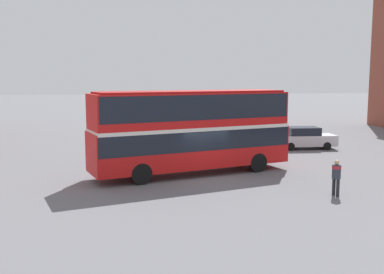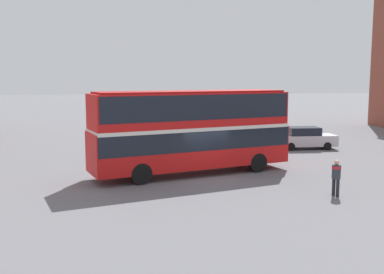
% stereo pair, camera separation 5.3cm
% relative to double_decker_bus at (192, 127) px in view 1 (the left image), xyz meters
% --- Properties ---
extents(ground_plane, '(240.00, 240.00, 0.00)m').
position_rel_double_decker_bus_xyz_m(ground_plane, '(0.65, -0.84, -2.68)').
color(ground_plane, slate).
extents(double_decker_bus, '(11.56, 5.86, 4.65)m').
position_rel_double_decker_bus_xyz_m(double_decker_bus, '(0.00, 0.00, 0.00)').
color(double_decker_bus, red).
rests_on(double_decker_bus, ground_plane).
extents(pedestrian_foreground, '(0.52, 0.52, 1.68)m').
position_rel_double_decker_bus_xyz_m(pedestrian_foreground, '(5.85, -5.59, -1.65)').
color(pedestrian_foreground, '#232328').
rests_on(pedestrian_foreground, ground_plane).
extents(parked_car_kerb_near, '(4.56, 2.04, 1.65)m').
position_rel_double_decker_bus_xyz_m(parked_car_kerb_near, '(9.70, 7.72, -1.86)').
color(parked_car_kerb_near, silver).
rests_on(parked_car_kerb_near, ground_plane).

